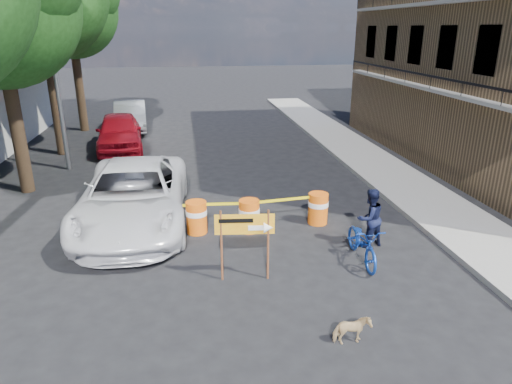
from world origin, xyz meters
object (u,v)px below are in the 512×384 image
object	(u,v)px
barrel_mid_left	(197,217)
detour_sign	(252,230)
suv_white	(134,196)
sedan_red	(119,132)
dog	(352,331)
sedan_silver	(130,116)
barrel_mid_right	(249,215)
bicycle	(364,226)
barrel_far_right	(318,208)
pedestrian	(370,218)
barrel_far_left	(130,222)

from	to	relation	value
barrel_mid_left	detour_sign	xyz separation A→B (m)	(1.13, -2.69, 0.74)
suv_white	sedan_red	bearing A→B (deg)	100.60
dog	sedan_silver	xyz separation A→B (m)	(-5.67, 19.19, 0.50)
barrel_mid_right	suv_white	xyz separation A→B (m)	(-3.14, 0.96, 0.39)
bicycle	dog	distance (m)	3.24
barrel_far_right	sedan_red	xyz separation A→B (m)	(-6.63, 9.62, 0.35)
barrel_mid_right	dog	bearing A→B (deg)	-77.49
detour_sign	sedan_silver	world-z (taller)	detour_sign
barrel_far_right	bicycle	world-z (taller)	bicycle
sedan_red	sedan_silver	xyz separation A→B (m)	(0.06, 4.31, -0.05)
bicycle	sedan_silver	distance (m)	17.73
barrel_mid_left	detour_sign	world-z (taller)	detour_sign
sedan_red	bicycle	bearing A→B (deg)	-65.58
barrel_mid_left	sedan_silver	world-z (taller)	sedan_silver
detour_sign	pedestrian	bearing A→B (deg)	26.39
detour_sign	bicycle	distance (m)	2.78
barrel_mid_right	pedestrian	world-z (taller)	pedestrian
barrel_far_left	barrel_mid_left	bearing A→B (deg)	2.81
bicycle	sedan_silver	xyz separation A→B (m)	(-6.98, 16.29, -0.16)
bicycle	dog	bearing A→B (deg)	-112.87
barrel_far_left	bicycle	bearing A→B (deg)	-21.15
detour_sign	sedan_silver	distance (m)	17.26
barrel_mid_right	sedan_red	bearing A→B (deg)	115.11
bicycle	suv_white	distance (m)	6.38
barrel_far_right	detour_sign	world-z (taller)	detour_sign
barrel_mid_right	sedan_silver	xyz separation A→B (m)	(-4.55, 14.15, 0.30)
barrel_mid_right	sedan_red	world-z (taller)	sedan_red
barrel_mid_right	detour_sign	bearing A→B (deg)	-96.73
detour_sign	suv_white	distance (m)	4.55
dog	detour_sign	bearing A→B (deg)	26.36
barrel_mid_left	pedestrian	size ratio (longest dim) A/B	0.58
bicycle	sedan_red	world-z (taller)	bicycle
bicycle	sedan_red	xyz separation A→B (m)	(-7.04, 11.99, -0.11)
bicycle	barrel_far_right	bearing A→B (deg)	101.21
barrel_far_left	suv_white	distance (m)	1.01
dog	suv_white	bearing A→B (deg)	31.80
detour_sign	sedan_silver	xyz separation A→B (m)	(-4.25, 16.72, -0.44)
detour_sign	pedestrian	size ratio (longest dim) A/B	1.07
barrel_far_left	barrel_mid_left	distance (m)	1.75
barrel_far_left	barrel_mid_right	xyz separation A→B (m)	(3.18, -0.03, 0.00)
detour_sign	dog	bearing A→B (deg)	-53.99
barrel_far_left	suv_white	xyz separation A→B (m)	(0.04, 0.93, 0.39)
pedestrian	sedan_red	world-z (taller)	sedan_red
suv_white	bicycle	bearing A→B (deg)	-27.94
barrel_mid_right	barrel_far_right	world-z (taller)	same
barrel_far_right	pedestrian	distance (m)	1.86
barrel_mid_left	barrel_far_left	bearing A→B (deg)	-177.19
detour_sign	dog	distance (m)	3.00
barrel_far_left	sedan_red	world-z (taller)	sedan_red
barrel_mid_left	suv_white	bearing A→B (deg)	153.65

